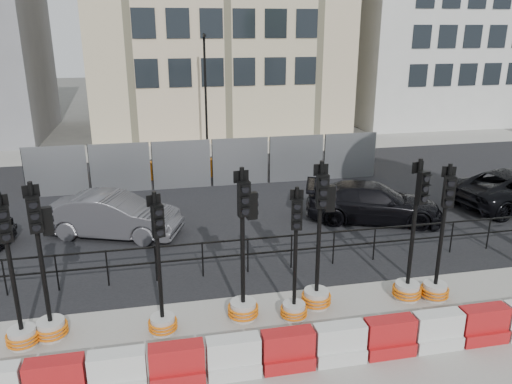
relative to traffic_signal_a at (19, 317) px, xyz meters
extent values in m
plane|color=#51514C|center=(5.15, 1.03, -0.69)|extent=(120.00, 120.00, 0.00)
cube|color=gray|center=(5.15, -1.97, -0.68)|extent=(40.00, 6.00, 0.02)
cube|color=black|center=(5.15, 8.03, -0.68)|extent=(40.00, 14.00, 0.03)
cube|color=gray|center=(5.15, 17.03, -0.68)|extent=(40.00, 4.00, 0.02)
cube|color=silver|center=(22.15, 23.03, 7.31)|extent=(12.00, 9.00, 16.00)
cylinder|color=black|center=(-0.85, 2.23, -0.19)|extent=(0.04, 0.04, 1.00)
cylinder|color=black|center=(0.35, 2.23, -0.19)|extent=(0.04, 0.04, 1.00)
cylinder|color=black|center=(1.55, 2.23, -0.19)|extent=(0.04, 0.04, 1.00)
cylinder|color=black|center=(2.75, 2.23, -0.19)|extent=(0.04, 0.04, 1.00)
cylinder|color=black|center=(3.95, 2.23, -0.19)|extent=(0.04, 0.04, 1.00)
cylinder|color=black|center=(5.15, 2.23, -0.19)|extent=(0.04, 0.04, 1.00)
cylinder|color=black|center=(6.35, 2.23, -0.19)|extent=(0.04, 0.04, 1.00)
cylinder|color=black|center=(7.55, 2.23, -0.19)|extent=(0.04, 0.04, 1.00)
cylinder|color=black|center=(8.75, 2.23, -0.19)|extent=(0.04, 0.04, 1.00)
cylinder|color=black|center=(9.95, 2.23, -0.19)|extent=(0.04, 0.04, 1.00)
cylinder|color=black|center=(11.15, 2.23, -0.19)|extent=(0.04, 0.04, 1.00)
cylinder|color=black|center=(12.35, 2.23, -0.19)|extent=(0.04, 0.04, 1.00)
cube|color=black|center=(5.15, 2.23, 0.29)|extent=(18.00, 0.04, 0.04)
cube|color=black|center=(5.15, 2.23, -0.14)|extent=(18.00, 0.04, 0.04)
cube|color=gray|center=(-0.85, 10.03, 0.31)|extent=(2.30, 0.05, 2.00)
cylinder|color=black|center=(-2.00, 10.03, 0.31)|extent=(0.05, 0.05, 2.00)
cube|color=gray|center=(1.55, 10.03, 0.31)|extent=(2.30, 0.05, 2.00)
cylinder|color=black|center=(0.40, 10.03, 0.31)|extent=(0.05, 0.05, 2.00)
cube|color=gray|center=(3.95, 10.03, 0.31)|extent=(2.30, 0.05, 2.00)
cylinder|color=black|center=(2.80, 10.03, 0.31)|extent=(0.05, 0.05, 2.00)
cube|color=gray|center=(6.35, 10.03, 0.31)|extent=(2.30, 0.05, 2.00)
cylinder|color=black|center=(5.20, 10.03, 0.31)|extent=(0.05, 0.05, 2.00)
cube|color=gray|center=(8.75, 10.03, 0.31)|extent=(2.30, 0.05, 2.00)
cylinder|color=black|center=(7.60, 10.03, 0.31)|extent=(0.05, 0.05, 2.00)
cube|color=gray|center=(11.15, 10.03, 0.31)|extent=(2.30, 0.05, 2.00)
cylinder|color=black|center=(10.00, 10.03, 0.31)|extent=(0.05, 0.05, 2.00)
cube|color=orange|center=(1.15, 11.53, -0.29)|extent=(1.00, 0.40, 0.80)
cube|color=orange|center=(3.15, 11.53, -0.29)|extent=(1.00, 0.40, 0.80)
cube|color=orange|center=(5.15, 11.53, -0.29)|extent=(1.00, 0.40, 0.80)
cube|color=orange|center=(7.15, 11.53, -0.29)|extent=(1.00, 0.40, 0.80)
cylinder|color=black|center=(5.65, 16.03, 2.31)|extent=(0.12, 0.12, 6.00)
cube|color=black|center=(5.65, 15.78, 5.21)|extent=(0.12, 0.50, 0.12)
cube|color=red|center=(0.95, -1.77, -0.14)|extent=(1.00, 0.35, 0.50)
cube|color=silver|center=(2.00, -1.77, -0.54)|extent=(1.00, 0.50, 0.30)
cube|color=silver|center=(2.00, -1.77, -0.14)|extent=(1.00, 0.35, 0.50)
cube|color=red|center=(3.05, -1.77, -0.54)|extent=(1.00, 0.50, 0.30)
cube|color=red|center=(3.05, -1.77, -0.14)|extent=(1.00, 0.35, 0.50)
cube|color=silver|center=(4.10, -1.77, -0.54)|extent=(1.00, 0.50, 0.30)
cube|color=silver|center=(4.10, -1.77, -0.14)|extent=(1.00, 0.35, 0.50)
cube|color=red|center=(5.15, -1.77, -0.54)|extent=(1.00, 0.50, 0.30)
cube|color=red|center=(5.15, -1.77, -0.14)|extent=(1.00, 0.35, 0.50)
cube|color=silver|center=(6.20, -1.77, -0.54)|extent=(1.00, 0.50, 0.30)
cube|color=silver|center=(6.20, -1.77, -0.14)|extent=(1.00, 0.35, 0.50)
cube|color=red|center=(7.25, -1.77, -0.54)|extent=(1.00, 0.50, 0.30)
cube|color=red|center=(7.25, -1.77, -0.14)|extent=(1.00, 0.35, 0.50)
cube|color=silver|center=(8.30, -1.77, -0.54)|extent=(1.00, 0.50, 0.30)
cube|color=silver|center=(8.30, -1.77, -0.14)|extent=(1.00, 0.35, 0.50)
cube|color=red|center=(9.35, -1.77, -0.54)|extent=(1.00, 0.50, 0.30)
cube|color=red|center=(9.35, -1.77, -0.14)|extent=(1.00, 0.35, 0.50)
cylinder|color=#BBBCB7|center=(0.00, 0.01, -0.49)|extent=(0.55, 0.55, 0.41)
torus|color=orange|center=(0.00, 0.01, -0.57)|extent=(0.66, 0.66, 0.05)
torus|color=orange|center=(0.00, 0.01, -0.49)|extent=(0.66, 0.66, 0.05)
torus|color=orange|center=(0.00, 0.01, -0.41)|extent=(0.66, 0.66, 0.05)
cylinder|color=black|center=(0.00, 0.01, 1.14)|extent=(0.09, 0.09, 3.05)
cube|color=black|center=(0.04, -0.10, 2.05)|extent=(0.28, 0.22, 0.71)
cylinder|color=black|center=(0.06, -0.18, 1.83)|extent=(0.16, 0.10, 0.15)
cylinder|color=black|center=(0.06, -0.18, 2.05)|extent=(0.16, 0.10, 0.15)
cylinder|color=black|center=(0.06, -0.18, 2.28)|extent=(0.16, 0.10, 0.15)
cylinder|color=#BBBCB7|center=(0.52, 0.19, -0.48)|extent=(0.57, 0.57, 0.42)
torus|color=orange|center=(0.52, 0.19, -0.57)|extent=(0.68, 0.68, 0.05)
torus|color=orange|center=(0.52, 0.19, -0.48)|extent=(0.68, 0.68, 0.05)
torus|color=orange|center=(0.52, 0.19, -0.40)|extent=(0.68, 0.68, 0.05)
cylinder|color=black|center=(0.52, 0.19, 1.20)|extent=(0.09, 0.09, 3.15)
cube|color=black|center=(0.55, 0.07, 2.14)|extent=(0.28, 0.21, 0.74)
cylinder|color=black|center=(0.58, -0.01, 1.91)|extent=(0.17, 0.09, 0.16)
cylinder|color=black|center=(0.58, -0.01, 2.14)|extent=(0.17, 0.09, 0.16)
cylinder|color=black|center=(0.58, -0.01, 2.38)|extent=(0.17, 0.09, 0.16)
cube|color=black|center=(0.51, 0.25, 2.56)|extent=(0.31, 0.11, 0.25)
cube|color=black|center=(0.73, 0.24, 1.93)|extent=(0.24, 0.18, 0.58)
cylinder|color=#BBBCB7|center=(2.83, -0.08, -0.50)|extent=(0.52, 0.52, 0.39)
torus|color=orange|center=(2.83, -0.08, -0.58)|extent=(0.63, 0.63, 0.05)
torus|color=orange|center=(2.83, -0.08, -0.50)|extent=(0.63, 0.63, 0.05)
torus|color=orange|center=(2.83, -0.08, -0.42)|extent=(0.63, 0.63, 0.05)
cylinder|color=black|center=(2.83, -0.08, 1.05)|extent=(0.09, 0.09, 2.91)
cube|color=black|center=(2.87, -0.19, 1.92)|extent=(0.26, 0.21, 0.68)
cylinder|color=black|center=(2.90, -0.27, 1.71)|extent=(0.15, 0.09, 0.15)
cylinder|color=black|center=(2.90, -0.27, 1.92)|extent=(0.15, 0.09, 0.15)
cylinder|color=black|center=(2.90, -0.27, 2.14)|extent=(0.15, 0.09, 0.15)
cube|color=black|center=(2.81, -0.03, 2.31)|extent=(0.28, 0.12, 0.23)
cylinder|color=#BBBCB7|center=(4.62, 0.09, -0.48)|extent=(0.58, 0.58, 0.43)
torus|color=orange|center=(4.62, 0.09, -0.56)|extent=(0.70, 0.70, 0.05)
torus|color=orange|center=(4.62, 0.09, -0.48)|extent=(0.70, 0.70, 0.05)
torus|color=orange|center=(4.62, 0.09, -0.39)|extent=(0.70, 0.70, 0.05)
cylinder|color=black|center=(4.62, 0.09, 1.24)|extent=(0.10, 0.10, 3.22)
cube|color=black|center=(4.64, -0.04, 2.21)|extent=(0.27, 0.18, 0.75)
cylinder|color=black|center=(4.65, -0.12, 1.97)|extent=(0.17, 0.07, 0.16)
cylinder|color=black|center=(4.65, -0.12, 2.21)|extent=(0.17, 0.07, 0.16)
cylinder|color=black|center=(4.65, -0.12, 2.44)|extent=(0.17, 0.07, 0.16)
cube|color=black|center=(4.62, 0.16, 2.64)|extent=(0.32, 0.07, 0.26)
cube|color=black|center=(4.84, 0.12, 1.99)|extent=(0.23, 0.16, 0.59)
cylinder|color=#BBBCB7|center=(5.74, -0.14, -0.50)|extent=(0.51, 0.51, 0.38)
torus|color=orange|center=(5.74, -0.14, -0.58)|extent=(0.62, 0.62, 0.05)
torus|color=orange|center=(5.74, -0.14, -0.50)|extent=(0.62, 0.62, 0.05)
torus|color=orange|center=(5.74, -0.14, -0.43)|extent=(0.62, 0.62, 0.05)
cylinder|color=black|center=(5.74, -0.14, 1.01)|extent=(0.09, 0.09, 2.84)
cube|color=black|center=(5.72, -0.25, 1.86)|extent=(0.25, 0.18, 0.66)
cylinder|color=black|center=(5.70, -0.33, 1.65)|extent=(0.15, 0.08, 0.14)
cylinder|color=black|center=(5.70, -0.33, 1.86)|extent=(0.15, 0.08, 0.14)
cylinder|color=black|center=(5.70, -0.33, 2.07)|extent=(0.15, 0.08, 0.14)
cube|color=black|center=(5.75, -0.09, 2.24)|extent=(0.28, 0.09, 0.23)
cylinder|color=#BBBCB7|center=(6.39, 0.23, -0.48)|extent=(0.58, 0.58, 0.43)
torus|color=orange|center=(6.39, 0.23, -0.56)|extent=(0.70, 0.70, 0.05)
torus|color=orange|center=(6.39, 0.23, -0.48)|extent=(0.70, 0.70, 0.05)
torus|color=orange|center=(6.39, 0.23, -0.39)|extent=(0.70, 0.70, 0.05)
cylinder|color=black|center=(6.39, 0.23, 1.24)|extent=(0.10, 0.10, 3.23)
cube|color=black|center=(6.38, 0.11, 2.21)|extent=(0.27, 0.17, 0.75)
cylinder|color=black|center=(6.38, 0.02, 1.97)|extent=(0.16, 0.07, 0.16)
cylinder|color=black|center=(6.38, 0.02, 2.21)|extent=(0.16, 0.07, 0.16)
cylinder|color=black|center=(6.38, 0.02, 2.45)|extent=(0.16, 0.07, 0.16)
cube|color=black|center=(6.40, 0.30, 2.64)|extent=(0.32, 0.06, 0.26)
cube|color=black|center=(6.61, 0.22, 2.00)|extent=(0.23, 0.16, 0.59)
cylinder|color=#BBBCB7|center=(8.65, 0.12, -0.48)|extent=(0.57, 0.57, 0.43)
torus|color=orange|center=(8.65, 0.12, -0.57)|extent=(0.69, 0.69, 0.05)
torus|color=orange|center=(8.65, 0.12, -0.48)|extent=(0.69, 0.69, 0.05)
torus|color=orange|center=(8.65, 0.12, -0.40)|extent=(0.69, 0.69, 0.05)
cylinder|color=black|center=(8.65, 0.12, 1.22)|extent=(0.10, 0.10, 3.19)
cube|color=black|center=(8.69, 0.00, 2.18)|extent=(0.29, 0.22, 0.74)
cylinder|color=black|center=(8.71, -0.08, 1.95)|extent=(0.17, 0.10, 0.16)
cylinder|color=black|center=(8.71, -0.08, 2.18)|extent=(0.17, 0.10, 0.16)
cylinder|color=black|center=(8.71, -0.08, 2.41)|extent=(0.17, 0.10, 0.16)
cube|color=black|center=(8.63, 0.18, 2.61)|extent=(0.31, 0.13, 0.26)
cylinder|color=#BBBCB7|center=(9.31, -0.01, -0.49)|extent=(0.56, 0.56, 0.41)
torus|color=orange|center=(9.31, -0.01, -0.57)|extent=(0.67, 0.67, 0.05)
torus|color=orange|center=(9.31, -0.01, -0.49)|extent=(0.67, 0.67, 0.05)
torus|color=orange|center=(9.31, -0.01, -0.41)|extent=(0.67, 0.67, 0.05)
cylinder|color=black|center=(9.31, -0.01, 1.16)|extent=(0.09, 0.09, 3.09)
cube|color=black|center=(9.28, -0.13, 2.08)|extent=(0.28, 0.21, 0.72)
cylinder|color=black|center=(9.25, -0.21, 1.86)|extent=(0.16, 0.09, 0.15)
cylinder|color=black|center=(9.25, -0.21, 2.08)|extent=(0.16, 0.09, 0.15)
cylinder|color=black|center=(9.25, -0.21, 2.31)|extent=(0.16, 0.09, 0.15)
cube|color=black|center=(9.33, 0.05, 2.50)|extent=(0.30, 0.12, 0.25)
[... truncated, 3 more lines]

